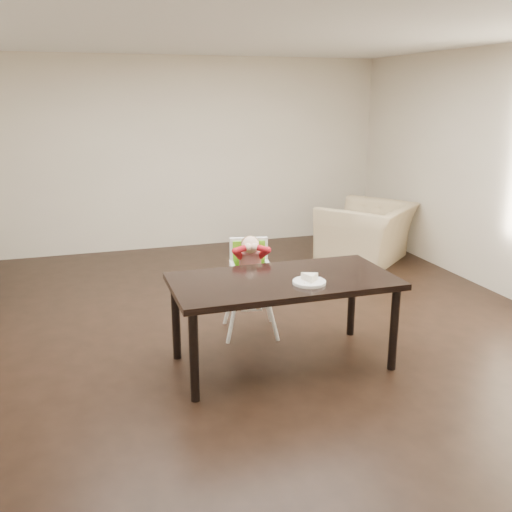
% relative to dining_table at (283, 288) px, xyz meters
% --- Properties ---
extents(ground, '(7.00, 7.00, 0.00)m').
position_rel_dining_table_xyz_m(ground, '(-0.06, 0.58, -0.67)').
color(ground, black).
rests_on(ground, ground).
extents(room_walls, '(6.02, 7.02, 2.71)m').
position_rel_dining_table_xyz_m(room_walls, '(-0.06, 0.58, 1.18)').
color(room_walls, beige).
rests_on(room_walls, ground).
extents(dining_table, '(1.80, 0.90, 0.75)m').
position_rel_dining_table_xyz_m(dining_table, '(0.00, 0.00, 0.00)').
color(dining_table, black).
rests_on(dining_table, ground).
extents(high_chair, '(0.46, 0.46, 0.94)m').
position_rel_dining_table_xyz_m(high_chair, '(-0.05, 0.73, -0.01)').
color(high_chair, white).
rests_on(high_chair, ground).
extents(plate, '(0.33, 0.33, 0.07)m').
position_rel_dining_table_xyz_m(plate, '(0.15, -0.18, 0.11)').
color(plate, white).
rests_on(plate, dining_table).
extents(armchair, '(1.41, 1.35, 1.04)m').
position_rel_dining_table_xyz_m(armchair, '(2.14, 2.53, -0.15)').
color(armchair, tan).
rests_on(armchair, ground).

